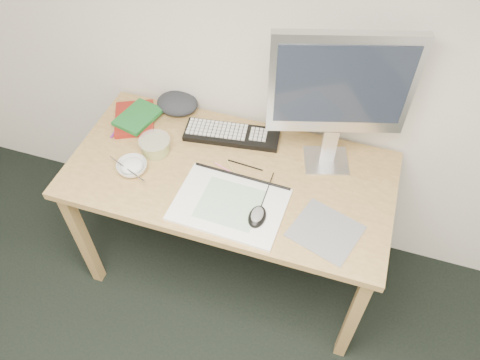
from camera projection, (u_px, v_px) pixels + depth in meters
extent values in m
plane|color=silver|center=(220.00, 5.00, 1.85)|extent=(3.60, 0.00, 3.60)
cube|color=tan|center=(83.00, 240.00, 2.25)|extent=(0.05, 0.05, 0.71)
cube|color=tan|center=(353.00, 319.00, 1.99)|extent=(0.05, 0.05, 0.71)
cube|color=tan|center=(138.00, 154.00, 2.62)|extent=(0.05, 0.05, 0.71)
cube|color=tan|center=(371.00, 211.00, 2.36)|extent=(0.05, 0.05, 0.71)
cube|color=tan|center=(229.00, 175.00, 2.02)|extent=(1.40, 0.70, 0.03)
cube|color=gray|center=(325.00, 231.00, 1.81)|extent=(0.30, 0.29, 0.00)
cube|color=white|center=(230.00, 204.00, 1.89)|extent=(0.45, 0.33, 0.01)
cube|color=black|center=(232.00, 135.00, 2.14)|extent=(0.45, 0.20, 0.03)
cube|color=silver|center=(326.00, 161.00, 2.05)|extent=(0.23, 0.21, 0.01)
cube|color=silver|center=(329.00, 146.00, 1.98)|extent=(0.07, 0.04, 0.18)
cube|color=silver|center=(341.00, 85.00, 1.74)|extent=(0.53, 0.19, 0.44)
cube|color=black|center=(342.00, 83.00, 1.73)|extent=(0.47, 0.14, 0.35)
ellipsoid|color=black|center=(257.00, 215.00, 1.82)|extent=(0.07, 0.11, 0.04)
imported|color=white|center=(132.00, 167.00, 2.00)|extent=(0.14, 0.14, 0.04)
cylinder|color=silver|center=(127.00, 169.00, 1.96)|extent=(0.20, 0.09, 0.02)
cylinder|color=#E6DB51|center=(155.00, 145.00, 2.07)|extent=(0.17, 0.17, 0.07)
cube|color=maroon|center=(134.00, 119.00, 2.22)|extent=(0.26, 0.29, 0.02)
cube|color=#196729|center=(138.00, 117.00, 2.19)|extent=(0.19, 0.24, 0.02)
ellipsoid|color=#272A2F|center=(177.00, 103.00, 2.25)|extent=(0.17, 0.14, 0.07)
cylinder|color=pink|center=(231.00, 172.00, 2.00)|extent=(0.17, 0.07, 0.01)
cylinder|color=tan|center=(236.00, 174.00, 2.00)|extent=(0.14, 0.14, 0.01)
cylinder|color=black|center=(245.00, 165.00, 2.03)|extent=(0.16, 0.02, 0.01)
cylinder|color=#1B1C92|center=(126.00, 128.00, 2.18)|extent=(0.01, 0.13, 0.01)
cylinder|color=orange|center=(133.00, 127.00, 2.19)|extent=(0.04, 0.14, 0.01)
cylinder|color=purple|center=(117.00, 129.00, 2.18)|extent=(0.01, 0.12, 0.01)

